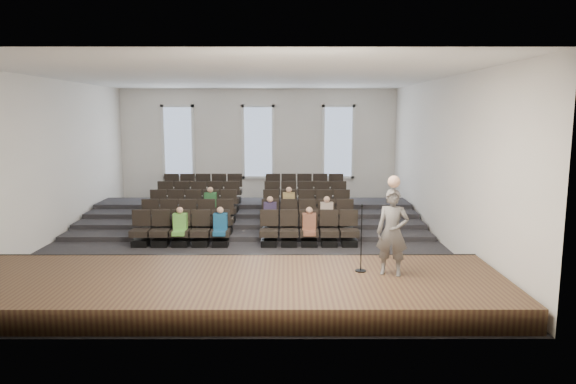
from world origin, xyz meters
name	(u,v)px	position (x,y,z in m)	size (l,w,h in m)	color
ground	(246,241)	(0.00, 0.00, 0.00)	(14.00, 14.00, 0.00)	black
ceiling	(244,77)	(0.00, 0.00, 5.01)	(12.00, 14.00, 0.02)	white
wall_back	(258,146)	(0.00, 7.02, 2.50)	(12.00, 0.04, 5.00)	white
wall_front	(212,199)	(0.00, -7.02, 2.50)	(12.00, 0.04, 5.00)	white
wall_left	(47,161)	(-6.02, 0.00, 2.50)	(0.04, 14.00, 5.00)	white
wall_right	(443,161)	(6.02, 0.00, 2.50)	(0.04, 14.00, 5.00)	white
stage	(227,289)	(0.00, -5.10, 0.25)	(11.80, 3.60, 0.50)	#4C3820
stage_lip	(236,265)	(0.00, -3.33, 0.25)	(11.80, 0.06, 0.52)	black
risers	(253,215)	(0.00, 3.17, 0.20)	(11.80, 4.80, 0.60)	black
seating_rows	(250,210)	(0.00, 1.54, 0.68)	(6.80, 4.70, 1.67)	black
windows	(258,142)	(0.00, 6.95, 2.70)	(8.44, 0.10, 3.24)	white
audience	(258,214)	(0.36, 0.30, 0.81)	(4.85, 2.64, 1.10)	#60AC44
speaker	(392,232)	(3.51, -4.89, 1.43)	(0.68, 0.44, 1.86)	#54514F
mic_stand	(361,252)	(2.89, -4.66, 0.95)	(0.25, 0.25, 1.50)	black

